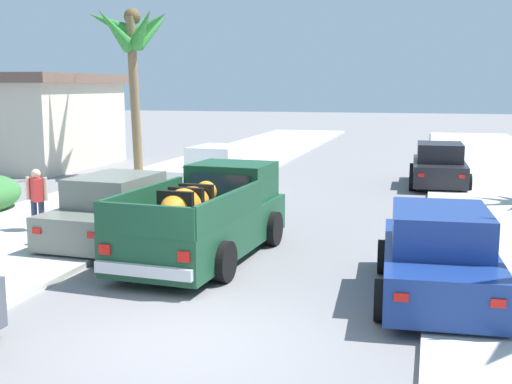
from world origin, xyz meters
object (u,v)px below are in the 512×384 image
object	(u,v)px
car_right_near	(118,211)
car_left_far	(439,257)
car_right_mid	(439,166)
pedestrian	(37,197)
car_left_near	(217,171)
palm_tree_left_mid	(132,38)
pickup_truck	(208,218)
roadside_house	(5,120)

from	to	relation	value
car_right_near	car_left_far	xyz separation A→B (m)	(7.01, -2.32, 0.00)
car_right_mid	pedestrian	size ratio (longest dim) A/B	2.70
car_left_near	palm_tree_left_mid	distance (m)	6.77
pickup_truck	car_right_near	xyz separation A→B (m)	(-2.42, 0.73, -0.10)
car_right_mid	car_right_near	bearing A→B (deg)	-123.98
car_left_near	car_left_far	bearing A→B (deg)	-53.84
pedestrian	roadside_house	bearing A→B (deg)	128.20
car_left_near	roadside_house	size ratio (longest dim) A/B	0.49
car_left_far	palm_tree_left_mid	xyz separation A→B (m)	(-11.31, 12.34, 4.59)
car_right_near	car_left_near	bearing A→B (deg)	90.60
pedestrian	car_left_far	bearing A→B (deg)	-14.81
car_left_near	car_right_near	xyz separation A→B (m)	(0.08, -7.38, 0.00)
car_right_mid	roadside_house	distance (m)	18.71
palm_tree_left_mid	roadside_house	distance (m)	8.13
car_left_near	pedestrian	distance (m)	7.57
car_left_near	roadside_house	xyz separation A→B (m)	(-11.40, 4.58, 1.33)
car_right_mid	palm_tree_left_mid	xyz separation A→B (m)	(-11.42, -0.56, 4.59)
car_left_near	roadside_house	bearing A→B (deg)	158.10
palm_tree_left_mid	car_left_near	bearing A→B (deg)	-32.04
car_left_near	car_right_near	bearing A→B (deg)	-89.40
roadside_house	pedestrian	world-z (taller)	roadside_house
pickup_truck	car_right_mid	xyz separation A→B (m)	(4.72, 11.31, -0.10)
car_right_near	car_right_mid	world-z (taller)	same
car_left_near	palm_tree_left_mid	world-z (taller)	palm_tree_left_mid
pickup_truck	car_right_mid	size ratio (longest dim) A/B	1.24
car_right_mid	car_left_near	bearing A→B (deg)	-156.10
car_left_near	car_left_far	distance (m)	12.02
car_right_near	car_right_mid	xyz separation A→B (m)	(7.13, 10.58, 0.00)
pickup_truck	pedestrian	xyz separation A→B (m)	(-4.55, 0.83, 0.10)
pickup_truck	car_left_near	size ratio (longest dim) A/B	1.23
pedestrian	car_right_mid	bearing A→B (deg)	48.52
car_right_mid	palm_tree_left_mid	distance (m)	12.32
car_left_near	car_right_near	distance (m)	7.38
car_right_mid	pedestrian	xyz separation A→B (m)	(-9.27, -10.48, 0.20)
pickup_truck	car_left_near	world-z (taller)	pickup_truck
car_left_far	roadside_house	world-z (taller)	roadside_house
car_left_far	pickup_truck	bearing A→B (deg)	160.96
pickup_truck	car_right_near	world-z (taller)	pickup_truck
car_right_near	roadside_house	size ratio (longest dim) A/B	0.49
pickup_truck	car_right_mid	world-z (taller)	pickup_truck
car_right_near	palm_tree_left_mid	size ratio (longest dim) A/B	0.67
palm_tree_left_mid	pedestrian	distance (m)	11.06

